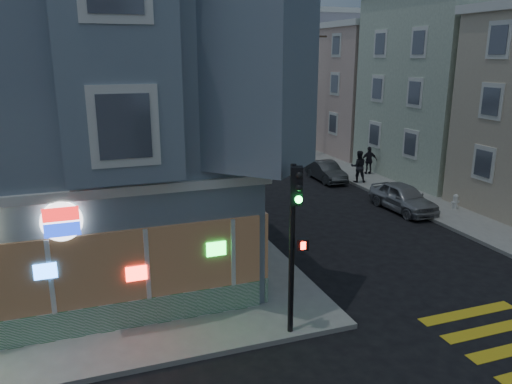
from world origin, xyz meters
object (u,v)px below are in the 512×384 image
street_tree_near (281,97)px  street_tree_far (250,91)px  utility_pole (311,92)px  parked_car_c (268,139)px  fire_hydrant (455,201)px  parked_car_a (403,197)px  pedestrian_a (359,166)px  parked_car_b (326,171)px  parked_car_d (266,151)px  pedestrian_b (369,160)px  traffic_signal (295,223)px

street_tree_near → street_tree_far: (0.00, 8.00, 0.00)m
utility_pole → parked_car_c: utility_pole is taller
fire_hydrant → street_tree_near: bearing=92.3°
parked_car_a → fire_hydrant: parked_car_a is taller
pedestrian_a → parked_car_a: size_ratio=0.47×
utility_pole → parked_car_b: size_ratio=2.55×
pedestrian_a → fire_hydrant: 6.40m
utility_pole → street_tree_near: size_ratio=1.70×
utility_pole → parked_car_d: utility_pole is taller
street_tree_far → parked_car_d: bearing=-104.3°
parked_car_d → fire_hydrant: size_ratio=7.13×
parked_car_c → pedestrian_b: bearing=-79.6°
parked_car_c → utility_pole: bearing=-76.4°
utility_pole → parked_car_d: (-3.40, -0.16, -4.08)m
parked_car_c → parked_car_d: 5.61m
pedestrian_b → parked_car_b: pedestrian_b is taller
street_tree_near → parked_car_a: bearing=-94.5°
pedestrian_a → fire_hydrant: pedestrian_a is taller
street_tree_near → parked_car_c: 3.74m
parked_car_d → fire_hydrant: parked_car_d is taller
parked_car_d → traffic_signal: (-7.49, -21.66, 2.54)m
pedestrian_a → parked_car_c: 13.14m
parked_car_d → fire_hydrant: bearing=-75.8°
pedestrian_a → parked_car_b: (-1.33, 1.45, -0.50)m
pedestrian_b → street_tree_far: bearing=-75.8°
street_tree_near → street_tree_far: 8.00m
pedestrian_a → parked_car_a: pedestrian_a is taller
street_tree_far → traffic_signal: street_tree_far is taller
parked_car_d → parked_car_c: bearing=64.8°
parked_car_b → parked_car_c: 11.69m
pedestrian_b → parked_car_a: size_ratio=0.43×
street_tree_near → fire_hydrant: bearing=-87.7°
utility_pole → street_tree_far: size_ratio=1.70×
utility_pole → parked_car_a: utility_pole is taller
parked_car_c → traffic_signal: size_ratio=0.97×
utility_pole → fire_hydrant: utility_pole is taller
street_tree_far → pedestrian_a: 22.28m
street_tree_near → street_tree_far: same height
street_tree_far → parked_car_d: 14.96m
street_tree_near → pedestrian_a: (-0.90, -14.08, -2.86)m
pedestrian_b → parked_car_b: 3.06m
street_tree_near → pedestrian_b: size_ratio=3.10×
pedestrian_a → parked_car_a: 5.22m
pedestrian_a → traffic_signal: bearing=74.4°
street_tree_near → traffic_signal: (-11.09, -27.82, -0.67)m
parked_car_c → traffic_signal: traffic_signal is taller
parked_car_a → pedestrian_a: bearing=81.6°
street_tree_far → street_tree_near: bearing=-90.0°
street_tree_far → parked_car_a: (-1.50, -27.25, -3.26)m
pedestrian_b → fire_hydrant: (0.00, -7.72, -0.47)m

